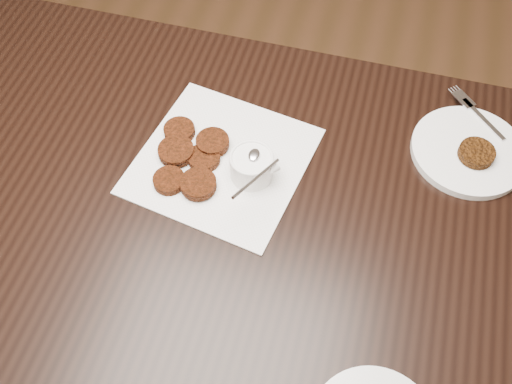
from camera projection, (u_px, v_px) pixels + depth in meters
floor at (202, 359)px, 1.65m from camera, size 4.00×4.00×0.00m
table at (182, 291)px, 1.36m from camera, size 1.50×0.97×0.75m
napkin at (222, 161)px, 1.10m from camera, size 0.36×0.36×0.00m
sauce_ramekin at (251, 156)px, 1.04m from camera, size 0.12×0.12×0.12m
patty_cluster at (187, 156)px, 1.09m from camera, size 0.29×0.29×0.02m
plate_with_patty at (469, 149)px, 1.10m from camera, size 0.31×0.31×0.03m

